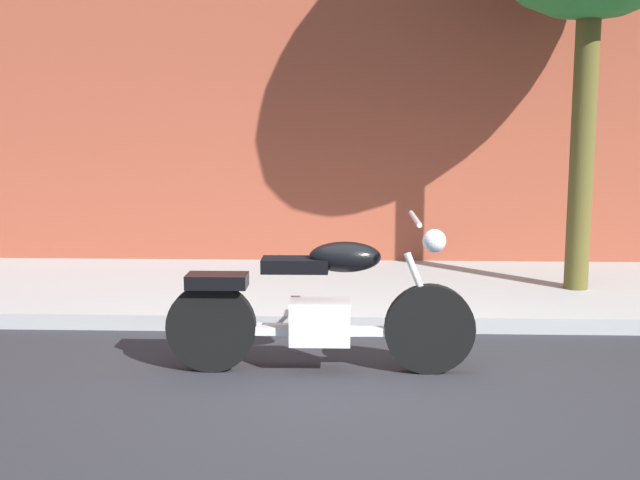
# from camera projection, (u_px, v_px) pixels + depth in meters

# --- Properties ---
(ground_plane) EXTENTS (60.00, 60.00, 0.00)m
(ground_plane) POSITION_uv_depth(u_px,v_px,m) (353.00, 383.00, 5.67)
(ground_plane) COLOR #28282D
(sidewalk) EXTENTS (20.77, 2.76, 0.14)m
(sidewalk) POSITION_uv_depth(u_px,v_px,m) (352.00, 291.00, 8.34)
(sidewalk) COLOR #9D9D9D
(sidewalk) RESTS_ON ground
(motorcycle) EXTENTS (2.25, 0.70, 1.16)m
(motorcycle) POSITION_uv_depth(u_px,v_px,m) (320.00, 308.00, 5.86)
(motorcycle) COLOR black
(motorcycle) RESTS_ON ground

